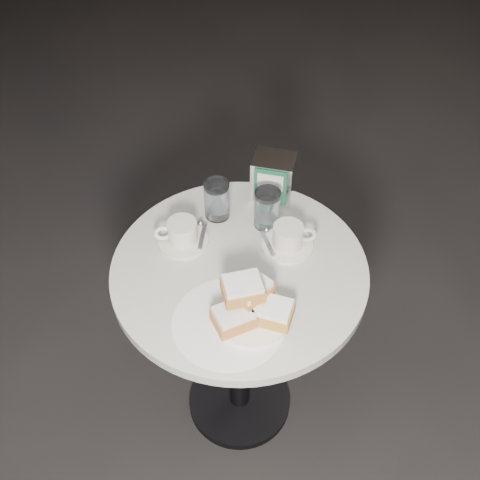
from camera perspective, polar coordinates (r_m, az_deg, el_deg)
The scene contains 9 objects.
ground at distance 2.25m, azimuth -0.05°, elevation -15.10°, with size 7.00×7.00×0.00m, color black.
cafe_table at distance 1.78m, azimuth -0.06°, elevation -6.73°, with size 0.70×0.70×0.74m.
sugar_spill at distance 1.52m, azimuth -1.05°, elevation -7.78°, with size 0.29×0.29×0.00m, color white.
beignet_plate at distance 1.49m, azimuth 0.98°, elevation -6.27°, with size 0.23×0.23×0.13m.
coffee_cup_left at distance 1.68m, azimuth -5.52°, elevation 0.60°, with size 0.17×0.17×0.07m.
coffee_cup_right at distance 1.66m, azimuth 4.61°, elevation 0.20°, with size 0.16×0.16×0.08m.
water_glass_left at distance 1.73m, azimuth -2.20°, elevation 3.80°, with size 0.10×0.10×0.12m.
water_glass_right at distance 1.70m, azimuth 2.58°, elevation 2.96°, with size 0.08×0.08×0.12m.
napkin_dispenser at distance 1.79m, azimuth 3.18°, elevation 5.94°, with size 0.13×0.12×0.14m.
Camera 1 is at (0.09, -1.06, 1.98)m, focal length 45.00 mm.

